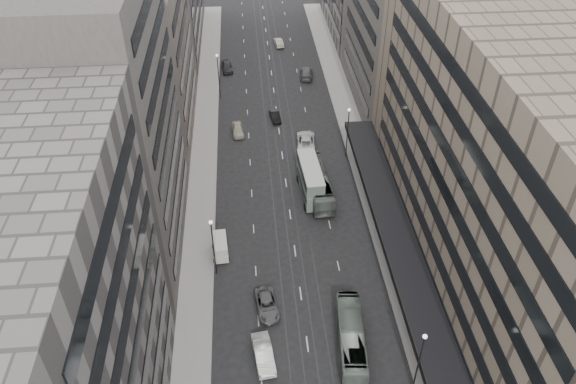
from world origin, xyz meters
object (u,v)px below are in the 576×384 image
object	(u,v)px
sedan_2	(267,305)
panel_van	(220,246)
sedan_1	(264,354)
bus_far	(317,183)
bus_near	(351,337)
double_decker	(310,180)

from	to	relation	value
sedan_2	panel_van	bearing A→B (deg)	112.50
sedan_1	panel_van	bearing A→B (deg)	98.64
bus_far	sedan_1	bearing A→B (deg)	68.67
bus_near	panel_van	size ratio (longest dim) A/B	2.72
panel_van	sedan_1	size ratio (longest dim) A/B	0.77
bus_near	sedan_2	xyz separation A→B (m)	(-8.41, 5.70, -0.80)
bus_near	panel_van	distance (m)	20.11
double_decker	panel_van	bearing A→B (deg)	-141.91
panel_van	sedan_1	world-z (taller)	panel_van
bus_near	sedan_1	distance (m)	9.15
double_decker	panel_van	xyz separation A→B (m)	(-12.35, -10.87, -1.27)
panel_van	bus_far	bearing A→B (deg)	35.65
bus_near	double_decker	world-z (taller)	double_decker
bus_far	panel_van	bearing A→B (deg)	37.14
bus_near	sedan_2	world-z (taller)	bus_near
bus_far	sedan_2	distance (m)	22.01
double_decker	bus_near	bearing A→B (deg)	-90.41
double_decker	sedan_2	bearing A→B (deg)	-112.92
double_decker	panel_van	distance (m)	16.50
panel_van	sedan_1	xyz separation A→B (m)	(4.54, -15.60, -0.49)
bus_near	sedan_2	size ratio (longest dim) A/B	2.12
bus_near	sedan_1	xyz separation A→B (m)	(-9.09, -0.81, -0.66)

